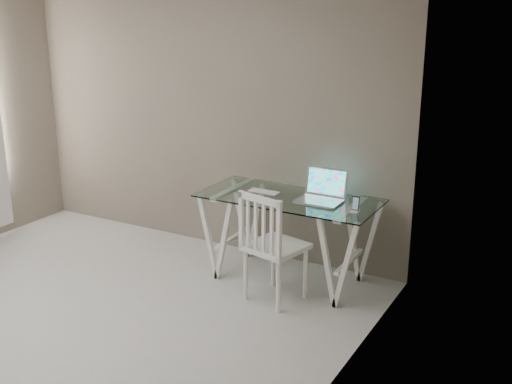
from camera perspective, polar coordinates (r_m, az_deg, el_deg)
room at (r=4.40m, az=-21.39°, el=7.56°), size 4.50×4.52×2.71m
desk at (r=5.46m, az=2.91°, el=-4.09°), size 1.50×0.70×0.75m
chair at (r=5.02m, az=1.23°, el=-4.53°), size 0.50×0.50×0.92m
laptop at (r=5.27m, az=5.91°, el=-0.09°), size 0.36×0.30×0.25m
keyboard at (r=5.47m, az=0.70°, el=0.02°), size 0.28×0.12×0.01m
mouse at (r=5.18m, az=1.25°, el=-0.85°), size 0.10×0.06×0.03m
phone_dock at (r=5.02m, az=8.81°, el=-1.40°), size 0.07×0.07×0.12m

